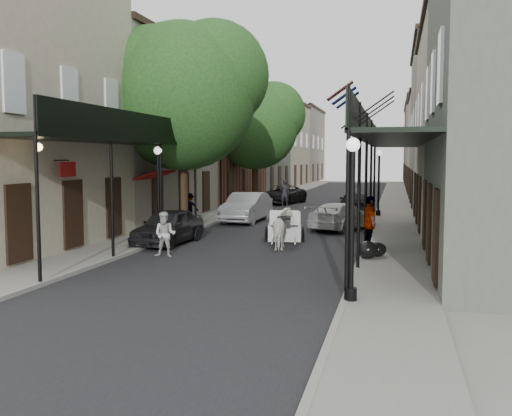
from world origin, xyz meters
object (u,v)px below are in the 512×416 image
Objects in this scene: pedestrian_sidewalk_left at (189,208)px; lamppost_right_near at (352,217)px; lamppost_left at (158,192)px; car_left_far at (282,195)px; tree_near at (192,90)px; horse at (284,229)px; carriage at (285,216)px; car_left_near at (168,226)px; car_left_mid at (246,207)px; pedestrian_sidewalk_right at (370,223)px; pedestrian_walking at (165,234)px; car_right_near at (342,216)px; lamppost_right_far at (379,182)px; tree_far at (261,123)px; car_right_far at (355,203)px.

lamppost_right_near is at bearing 92.88° from pedestrian_sidewalk_left.
car_left_far is (0.97, 20.31, -1.36)m from lamppost_left.
tree_near is 5.34× the size of horse.
pedestrian_sidewalk_left is (-9.27, 14.31, -1.19)m from lamppost_right_near.
horse is at bearing -3.49° from lamppost_left.
carriage is at bearing 113.41° from pedestrian_sidewalk_left.
car_left_mid is (1.00, 8.23, 0.08)m from car_left_near.
pedestrian_sidewalk_right is 0.39× the size of car_left_far.
car_left_far is (-4.16, 20.62, -0.07)m from horse.
lamppost_right_near reaches higher than pedestrian_walking.
car_right_near is at bearing -19.11° from car_left_mid.
car_right_near is at bearing 147.23° from pedestrian_sidewalk_left.
pedestrian_sidewalk_left is 0.36× the size of car_left_near.
lamppost_right_far is 10.94m from pedestrian_sidewalk_left.
tree_far is at bearing -105.88° from car_left_far.
lamppost_left is 0.79× the size of car_left_mid.
lamppost_right_far reaches higher than pedestrian_sidewalk_left.
pedestrian_walking is 17.12m from car_right_far.
lamppost_left is 1.00× the size of lamppost_right_far.
tree_near is at bearing 43.81° from car_right_far.
lamppost_right_far is (8.20, 12.00, 0.00)m from lamppost_left.
carriage is 1.64× the size of pedestrian_walking.
car_left_near is (-1.03, 2.77, -0.08)m from pedestrian_walking.
pedestrian_walking is at bearing -113.98° from lamppost_right_far.
car_left_near reaches higher than car_right_near.
car_left_far is at bearing -59.20° from car_right_far.
car_left_mid is 0.95× the size of car_left_far.
lamppost_left reaches higher than horse.
tree_far is at bearing 101.65° from car_left_mid.
car_right_near is at bearing -114.09° from horse.
horse is 3.21m from pedestrian_sidewalk_right.
tree_far reaches higher than car_right_near.
horse is 0.36× the size of car_left_far.
carriage reaches higher than car_left_mid.
car_left_near is (-7.70, -12.23, -1.35)m from lamppost_right_far.
lamppost_right_near and lamppost_left have the same top height.
lamppost_left is 5.25m from carriage.
lamppost_right_far reaches higher than horse.
horse is (-3.06, -12.31, -1.29)m from lamppost_right_far.
pedestrian_sidewalk_left is at bearing -144.22° from car_left_mid.
tree_near is at bearing -89.81° from tree_far.
horse is 1.16× the size of pedestrian_walking.
pedestrian_sidewalk_left reaches higher than car_left_mid.
pedestrian_walking is at bearing -85.48° from tree_far.
car_right_near is (-1.60, 6.68, -0.45)m from pedestrian_sidewalk_right.
pedestrian_sidewalk_left reaches higher than car_left_near.
pedestrian_sidewalk_right is 14.11m from car_right_far.
pedestrian_sidewalk_right is (6.77, 2.26, 0.31)m from pedestrian_walking.
horse is at bearing -40.63° from tree_near.
lamppost_right_near is 11.46m from lamppost_left.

